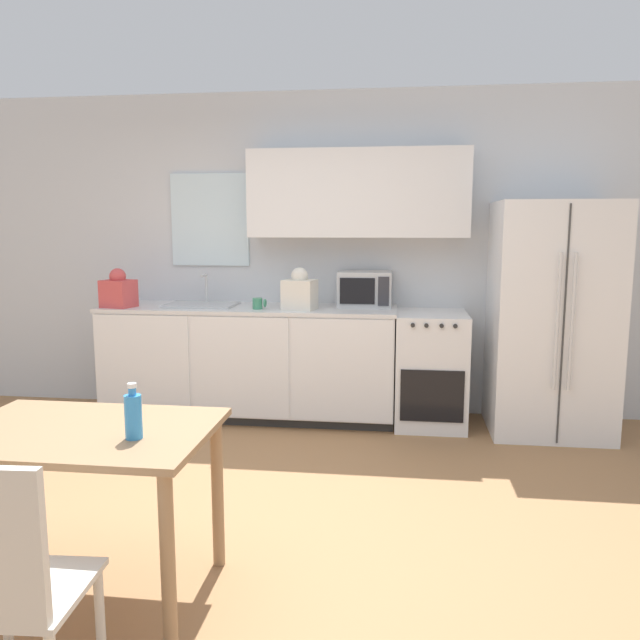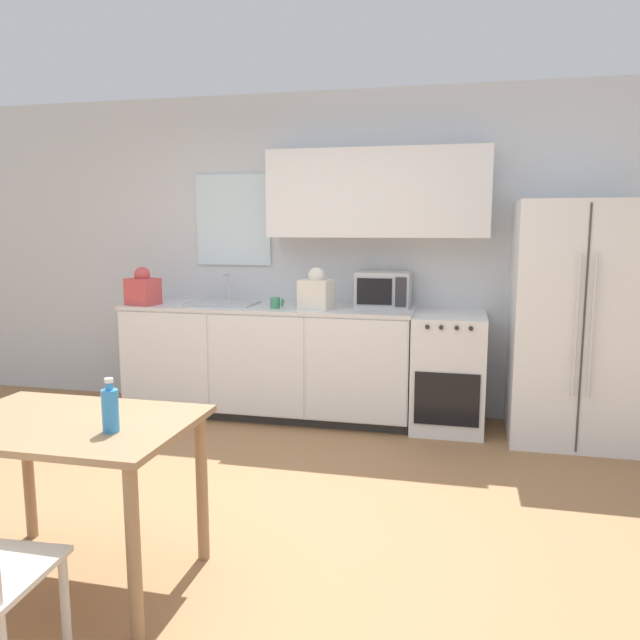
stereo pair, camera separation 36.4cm
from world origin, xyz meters
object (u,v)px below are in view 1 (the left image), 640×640
(dining_table, at_px, (84,456))
(drink_bottle, at_px, (133,415))
(dining_chair_near, at_px, (4,580))
(refrigerator, at_px, (551,319))
(coffee_mug, at_px, (258,303))
(oven_range, at_px, (431,369))
(microwave, at_px, (365,289))

(dining_table, distance_m, drink_bottle, 0.35)
(dining_chair_near, bearing_deg, dining_table, 96.39)
(refrigerator, relative_size, dining_chair_near, 1.91)
(coffee_mug, relative_size, dining_chair_near, 0.12)
(dining_chair_near, bearing_deg, oven_range, 63.25)
(refrigerator, bearing_deg, coffee_mug, -177.99)
(refrigerator, relative_size, drink_bottle, 7.84)
(microwave, bearing_deg, dining_chair_near, -104.27)
(oven_range, relative_size, coffee_mug, 8.33)
(coffee_mug, bearing_deg, oven_range, 5.52)
(oven_range, xyz_separation_m, dining_table, (-1.56, -2.60, 0.18))
(refrigerator, relative_size, microwave, 4.09)
(dining_chair_near, bearing_deg, microwave, 72.04)
(oven_range, relative_size, drink_bottle, 4.01)
(coffee_mug, height_order, drink_bottle, coffee_mug)
(refrigerator, height_order, coffee_mug, refrigerator)
(dining_table, bearing_deg, microwave, 69.53)
(coffee_mug, bearing_deg, dining_table, -94.32)
(microwave, xyz_separation_m, drink_bottle, (-0.76, -2.82, -0.23))
(dining_chair_near, distance_m, drink_bottle, 0.75)
(dining_table, relative_size, drink_bottle, 4.75)
(refrigerator, distance_m, dining_table, 3.55)
(refrigerator, xyz_separation_m, dining_chair_near, (-2.33, -3.30, -0.35))
(refrigerator, height_order, microwave, refrigerator)
(drink_bottle, bearing_deg, dining_chair_near, -101.12)
(oven_range, height_order, coffee_mug, coffee_mug)
(oven_range, distance_m, microwave, 0.84)
(dining_chair_near, bearing_deg, refrigerator, 51.14)
(oven_range, distance_m, coffee_mug, 1.48)
(oven_range, bearing_deg, microwave, 166.39)
(microwave, xyz_separation_m, coffee_mug, (-0.83, -0.26, -0.10))
(dining_table, height_order, drink_bottle, drink_bottle)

